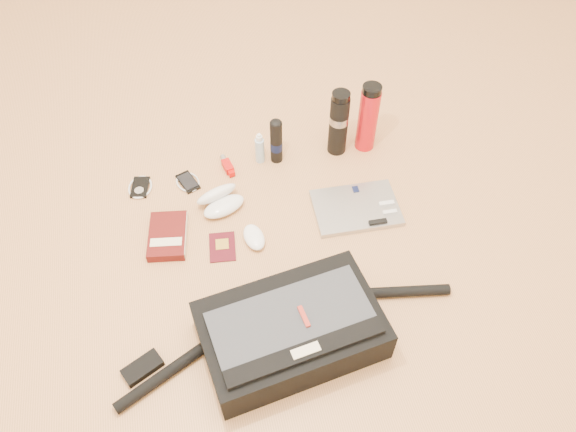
# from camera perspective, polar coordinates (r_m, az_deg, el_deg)

# --- Properties ---
(ground) EXTENTS (4.00, 4.00, 0.00)m
(ground) POSITION_cam_1_polar(r_m,az_deg,el_deg) (1.85, -0.46, -3.99)
(ground) COLOR tan
(ground) RESTS_ON ground
(messenger_bag) EXTENTS (1.04, 0.38, 0.14)m
(messenger_bag) POSITION_cam_1_polar(r_m,az_deg,el_deg) (1.64, 0.23, -11.54)
(messenger_bag) COLOR black
(messenger_bag) RESTS_ON ground
(laptop) EXTENTS (0.30, 0.22, 0.03)m
(laptop) POSITION_cam_1_polar(r_m,az_deg,el_deg) (1.97, 6.97, 0.82)
(laptop) COLOR #A2A2A5
(laptop) RESTS_ON ground
(book) EXTENTS (0.15, 0.21, 0.03)m
(book) POSITION_cam_1_polar(r_m,az_deg,el_deg) (1.92, -12.09, -2.00)
(book) COLOR #490D0C
(book) RESTS_ON ground
(passport) EXTENTS (0.10, 0.13, 0.01)m
(passport) POSITION_cam_1_polar(r_m,az_deg,el_deg) (1.88, -6.69, -3.13)
(passport) COLOR #440A13
(passport) RESTS_ON ground
(mouse) EXTENTS (0.08, 0.12, 0.04)m
(mouse) POSITION_cam_1_polar(r_m,az_deg,el_deg) (1.87, -3.47, -2.16)
(mouse) COLOR white
(mouse) RESTS_ON ground
(sunglasses_case) EXTENTS (0.19, 0.17, 0.09)m
(sunglasses_case) POSITION_cam_1_polar(r_m,az_deg,el_deg) (1.97, -6.89, 1.59)
(sunglasses_case) COLOR white
(sunglasses_case) RESTS_ON ground
(ipod) EXTENTS (0.10, 0.11, 0.01)m
(ipod) POSITION_cam_1_polar(r_m,az_deg,el_deg) (2.10, -14.79, 2.84)
(ipod) COLOR black
(ipod) RESTS_ON ground
(phone) EXTENTS (0.10, 0.11, 0.01)m
(phone) POSITION_cam_1_polar(r_m,az_deg,el_deg) (2.08, -10.14, 3.43)
(phone) COLOR black
(phone) RESTS_ON ground
(inhaler) EXTENTS (0.04, 0.11, 0.03)m
(inhaler) POSITION_cam_1_polar(r_m,az_deg,el_deg) (2.10, -6.18, 5.11)
(inhaler) COLOR #B3100D
(inhaler) RESTS_ON ground
(spray_bottle) EXTENTS (0.05, 0.05, 0.13)m
(spray_bottle) POSITION_cam_1_polar(r_m,az_deg,el_deg) (2.09, -2.88, 6.79)
(spray_bottle) COLOR #9EBCD2
(spray_bottle) RESTS_ON ground
(aerosol_can) EXTENTS (0.06, 0.06, 0.19)m
(aerosol_can) POSITION_cam_1_polar(r_m,az_deg,el_deg) (2.07, -1.20, 7.64)
(aerosol_can) COLOR black
(aerosol_can) RESTS_ON ground
(thermos_black) EXTENTS (0.08, 0.08, 0.27)m
(thermos_black) POSITION_cam_1_polar(r_m,az_deg,el_deg) (2.08, 5.17, 9.43)
(thermos_black) COLOR black
(thermos_black) RESTS_ON ground
(thermos_red) EXTENTS (0.09, 0.09, 0.28)m
(thermos_red) POSITION_cam_1_polar(r_m,az_deg,el_deg) (2.11, 8.13, 9.85)
(thermos_red) COLOR red
(thermos_red) RESTS_ON ground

